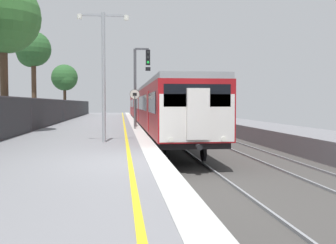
% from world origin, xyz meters
% --- Properties ---
extents(ground, '(17.40, 110.00, 1.21)m').
position_xyz_m(ground, '(2.64, 0.00, -0.61)').
color(ground, gray).
extents(commuter_train_at_platform, '(2.83, 41.29, 3.81)m').
position_xyz_m(commuter_train_at_platform, '(2.10, 23.64, 1.27)').
color(commuter_train_at_platform, maroon).
rests_on(commuter_train_at_platform, ground).
extents(signal_gantry, '(1.10, 0.24, 5.16)m').
position_xyz_m(signal_gantry, '(0.62, 15.47, 3.22)').
color(signal_gantry, '#47474C').
rests_on(signal_gantry, ground).
extents(speed_limit_sign, '(0.59, 0.08, 2.38)m').
position_xyz_m(speed_limit_sign, '(0.25, 13.31, 1.53)').
color(speed_limit_sign, '#59595B').
rests_on(speed_limit_sign, ground).
extents(platform_lamp_mid, '(2.00, 0.20, 5.08)m').
position_xyz_m(platform_lamp_mid, '(-1.25, 5.32, 3.03)').
color(platform_lamp_mid, '#93999E').
rests_on(platform_lamp_mid, ground).
extents(background_tree_left, '(3.12, 3.12, 6.18)m').
position_xyz_m(background_tree_left, '(-7.18, 37.41, 4.49)').
color(background_tree_left, '#473323').
rests_on(background_tree_left, ground).
extents(background_tree_right, '(3.87, 3.87, 8.02)m').
position_xyz_m(background_tree_right, '(-6.63, 11.19, 5.96)').
color(background_tree_right, '#473323').
rests_on(background_tree_right, ground).
extents(background_tree_back, '(2.88, 2.98, 7.46)m').
position_xyz_m(background_tree_back, '(-7.81, 23.25, 5.84)').
color(background_tree_back, '#473323').
rests_on(background_tree_back, ground).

